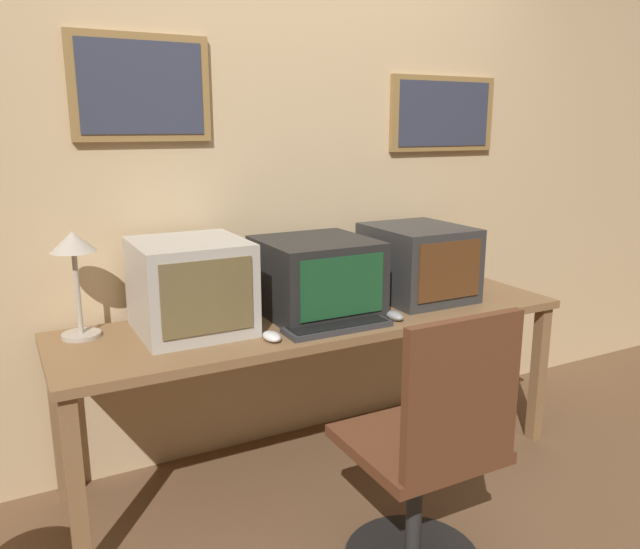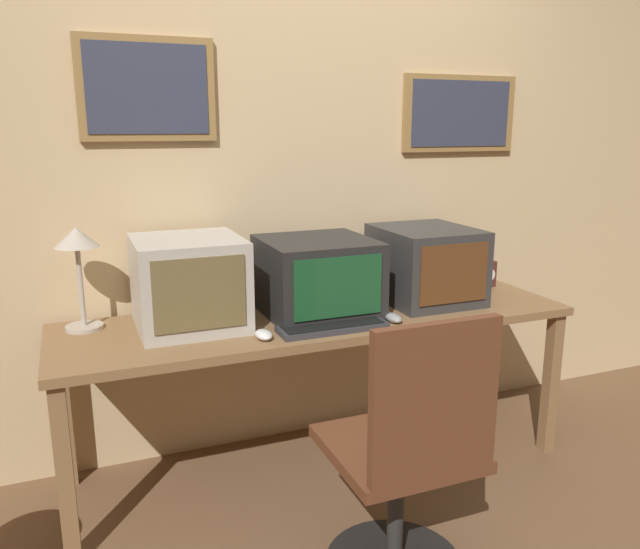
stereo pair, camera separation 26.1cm
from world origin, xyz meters
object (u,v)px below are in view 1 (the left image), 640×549
at_px(monitor_left, 191,286).
at_px(desk_clock, 471,270).
at_px(keyboard_main, 338,326).
at_px(office_chair, 428,465).
at_px(mouse_near_keyboard, 395,316).
at_px(monitor_center, 316,276).
at_px(monitor_right, 418,262).
at_px(mouse_far_corner, 272,336).
at_px(desk_lamp, 74,256).

height_order(monitor_left, desk_clock, monitor_left).
xyz_separation_m(keyboard_main, office_chair, (0.01, -0.59, -0.31)).
bearing_deg(mouse_near_keyboard, desk_clock, 25.95).
bearing_deg(mouse_near_keyboard, monitor_center, 134.35).
bearing_deg(desk_clock, office_chair, -136.06).
height_order(monitor_right, keyboard_main, monitor_right).
distance_m(mouse_far_corner, desk_lamp, 0.79).
xyz_separation_m(monitor_center, desk_clock, (0.95, 0.10, -0.10)).
xyz_separation_m(monitor_center, keyboard_main, (-0.03, -0.25, -0.15)).
height_order(monitor_center, office_chair, monitor_center).
relative_size(monitor_center, keyboard_main, 1.05).
bearing_deg(mouse_near_keyboard, office_chair, -113.99).
height_order(mouse_far_corner, desk_lamp, desk_lamp).
height_order(mouse_near_keyboard, office_chair, office_chair).
bearing_deg(mouse_far_corner, mouse_near_keyboard, 0.13).
xyz_separation_m(monitor_center, monitor_right, (0.54, -0.00, 0.01)).
bearing_deg(desk_clock, mouse_near_keyboard, -154.05).
relative_size(monitor_right, desk_clock, 3.62).
distance_m(monitor_center, monitor_right, 0.54).
bearing_deg(office_chair, mouse_far_corner, 116.49).
relative_size(mouse_near_keyboard, desk_clock, 0.79).
relative_size(keyboard_main, mouse_far_corner, 4.25).
bearing_deg(desk_lamp, monitor_left, -16.22).
bearing_deg(office_chair, desk_lamp, 133.46).
xyz_separation_m(monitor_left, office_chair, (0.52, -0.86, -0.47)).
distance_m(monitor_center, mouse_far_corner, 0.43).
relative_size(monitor_right, mouse_far_corner, 4.52).
height_order(monitor_right, office_chair, monitor_right).
xyz_separation_m(mouse_near_keyboard, office_chair, (-0.26, -0.59, -0.31)).
distance_m(desk_clock, desk_lamp, 1.91).
bearing_deg(office_chair, keyboard_main, 91.02).
height_order(keyboard_main, desk_lamp, desk_lamp).
bearing_deg(mouse_near_keyboard, monitor_left, 161.36).
distance_m(mouse_far_corner, office_chair, 0.73).
distance_m(mouse_near_keyboard, mouse_far_corner, 0.56).
height_order(keyboard_main, office_chair, office_chair).
distance_m(monitor_right, desk_lamp, 1.49).
relative_size(mouse_near_keyboard, desk_lamp, 0.25).
bearing_deg(monitor_left, mouse_far_corner, -49.62).
bearing_deg(monitor_center, office_chair, -91.54).
bearing_deg(monitor_right, office_chair, -123.70).
height_order(desk_clock, office_chair, office_chair).
xyz_separation_m(mouse_far_corner, office_chair, (0.29, -0.59, -0.31)).
xyz_separation_m(monitor_right, desk_lamp, (-1.48, 0.14, 0.15)).
height_order(monitor_right, desk_clock, monitor_right).
bearing_deg(monitor_center, keyboard_main, -97.60).
distance_m(monitor_left, monitor_center, 0.54).
bearing_deg(monitor_right, desk_lamp, 174.78).
height_order(desk_clock, desk_lamp, desk_lamp).
xyz_separation_m(monitor_left, desk_lamp, (-0.40, 0.12, 0.14)).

